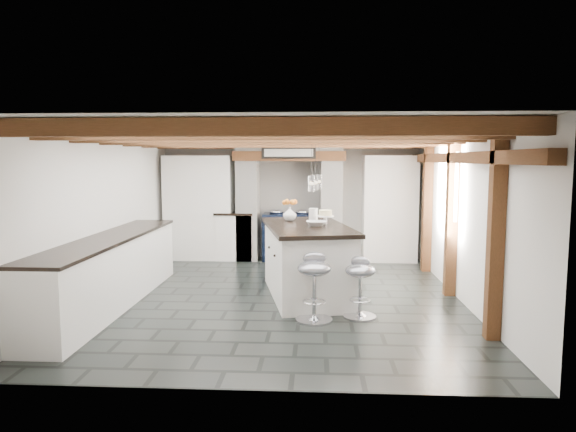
# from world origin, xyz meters

# --- Properties ---
(ground) EXTENTS (6.00, 6.00, 0.00)m
(ground) POSITION_xyz_m (0.00, 0.00, 0.00)
(ground) COLOR black
(ground) RESTS_ON ground
(room_shell) EXTENTS (6.00, 6.03, 6.00)m
(room_shell) POSITION_xyz_m (-0.61, 1.42, 1.07)
(room_shell) COLOR silver
(room_shell) RESTS_ON ground
(range_cooker) EXTENTS (1.00, 0.63, 0.99)m
(range_cooker) POSITION_xyz_m (0.00, 2.68, 0.47)
(range_cooker) COLOR black
(range_cooker) RESTS_ON ground
(kitchen_island) EXTENTS (1.46, 2.22, 1.35)m
(kitchen_island) POSITION_xyz_m (0.39, 0.05, 0.52)
(kitchen_island) COLOR white
(kitchen_island) RESTS_ON ground
(bar_stool_near) EXTENTS (0.48, 0.48, 0.75)m
(bar_stool_near) POSITION_xyz_m (1.06, -0.93, 0.47)
(bar_stool_near) COLOR silver
(bar_stool_near) RESTS_ON ground
(bar_stool_far) EXTENTS (0.44, 0.44, 0.82)m
(bar_stool_far) POSITION_xyz_m (0.50, -1.10, 0.51)
(bar_stool_far) COLOR silver
(bar_stool_far) RESTS_ON ground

